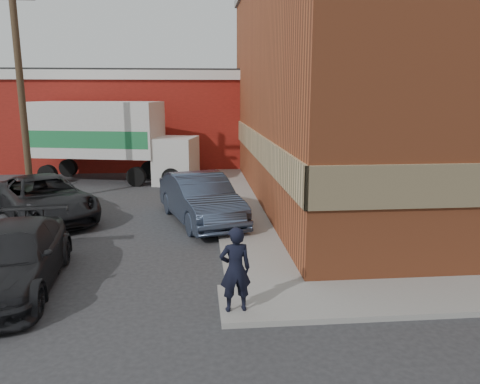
# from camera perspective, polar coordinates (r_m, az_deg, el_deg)

# --- Properties ---
(ground) EXTENTS (90.00, 90.00, 0.00)m
(ground) POSITION_cam_1_polar(r_m,az_deg,el_deg) (10.79, -0.06, -11.74)
(ground) COLOR #28282B
(ground) RESTS_ON ground
(brick_building) EXTENTS (14.25, 18.25, 9.36)m
(brick_building) POSITION_cam_1_polar(r_m,az_deg,el_deg) (21.04, 21.72, 12.15)
(brick_building) COLOR #A34D2A
(brick_building) RESTS_ON ground
(sidewalk_west) EXTENTS (1.80, 18.00, 0.12)m
(sidewalk_west) POSITION_cam_1_polar(r_m,az_deg,el_deg) (19.37, -0.74, -0.73)
(sidewalk_west) COLOR gray
(sidewalk_west) RESTS_ON ground
(warehouse) EXTENTS (16.30, 8.30, 5.60)m
(warehouse) POSITION_cam_1_polar(r_m,az_deg,el_deg) (30.30, -15.18, 8.76)
(warehouse) COLOR maroon
(warehouse) RESTS_ON ground
(utility_pole) EXTENTS (2.00, 0.26, 9.00)m
(utility_pole) POSITION_cam_1_polar(r_m,az_deg,el_deg) (19.95, -25.22, 12.09)
(utility_pole) COLOR #493824
(utility_pole) RESTS_ON ground
(man) EXTENTS (0.67, 0.48, 1.71)m
(man) POSITION_cam_1_polar(r_m,az_deg,el_deg) (9.23, -0.58, -9.40)
(man) COLOR black
(man) RESTS_ON sidewalk_south
(sedan) EXTENTS (3.12, 5.29, 1.65)m
(sedan) POSITION_cam_1_polar(r_m,az_deg,el_deg) (15.90, -4.81, -0.80)
(sedan) COLOR #333F55
(sedan) RESTS_ON ground
(suv_a) EXTENTS (5.00, 5.94, 1.51)m
(suv_a) POSITION_cam_1_polar(r_m,az_deg,el_deg) (17.58, -22.71, -0.68)
(suv_a) COLOR black
(suv_a) RESTS_ON ground
(suv_b) EXTENTS (2.37, 5.03, 1.42)m
(suv_b) POSITION_cam_1_polar(r_m,az_deg,el_deg) (11.72, -26.07, -7.33)
(suv_b) COLOR black
(suv_b) RESTS_ON ground
(box_truck) EXTENTS (8.23, 4.07, 3.90)m
(box_truck) POSITION_cam_1_polar(r_m,az_deg,el_deg) (23.79, -15.23, 6.59)
(box_truck) COLOR silver
(box_truck) RESTS_ON ground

